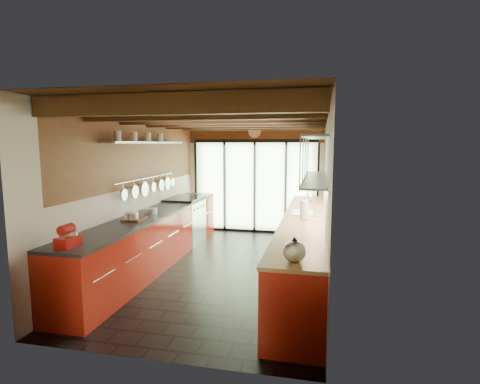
{
  "coord_description": "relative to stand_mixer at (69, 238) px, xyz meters",
  "views": [
    {
      "loc": [
        1.5,
        -5.87,
        2.08
      ],
      "look_at": [
        0.15,
        0.4,
        1.25
      ],
      "focal_mm": 28.0,
      "sensor_mm": 36.0,
      "label": 1
    }
  ],
  "objects": [
    {
      "name": "upper_cabinets_right",
      "position": [
        2.7,
        2.54,
        0.83
      ],
      "size": [
        0.34,
        3.0,
        3.0
      ],
      "color": "silver",
      "rests_on": "ground"
    },
    {
      "name": "glass_door",
      "position": [
        1.27,
        4.94,
        0.64
      ],
      "size": [
        2.95,
        0.1,
        2.9
      ],
      "color": "#C6EAAD",
      "rests_on": "ground"
    },
    {
      "name": "ceiling_beams",
      "position": [
        1.27,
        2.62,
        1.44
      ],
      "size": [
        3.14,
        5.06,
        4.9
      ],
      "color": "#593316",
      "rests_on": "ground"
    },
    {
      "name": "pot_large",
      "position": [
        0.0,
        1.43,
        -0.04
      ],
      "size": [
        0.26,
        0.26,
        0.13
      ],
      "primitive_type": "cylinder",
      "rotation": [
        0.0,
        0.0,
        0.29
      ],
      "color": "silver",
      "rests_on": "left_counter"
    },
    {
      "name": "kettle",
      "position": [
        2.54,
        -0.01,
        0.01
      ],
      "size": [
        0.26,
        0.3,
        0.27
      ],
      "color": "silver",
      "rests_on": "right_counter"
    },
    {
      "name": "left_counter",
      "position": [
        -0.01,
        2.24,
        -0.56
      ],
      "size": [
        0.68,
        5.0,
        0.92
      ],
      "color": "#B52213",
      "rests_on": "ground"
    },
    {
      "name": "room_shell",
      "position": [
        1.27,
        2.24,
        0.63
      ],
      "size": [
        5.5,
        5.5,
        5.5
      ],
      "color": "silver",
      "rests_on": "ground"
    },
    {
      "name": "pot_small",
      "position": [
        0.0,
        2.08,
        -0.06
      ],
      "size": [
        0.27,
        0.27,
        0.09
      ],
      "primitive_type": "cylinder",
      "rotation": [
        0.0,
        0.0,
        -0.24
      ],
      "color": "silver",
      "rests_on": "left_counter"
    },
    {
      "name": "range_stove",
      "position": [
        -0.01,
        3.69,
        -0.55
      ],
      "size": [
        0.66,
        0.9,
        0.97
      ],
      "color": "silver",
      "rests_on": "ground"
    },
    {
      "name": "left_wall_fixtures",
      "position": [
        -0.2,
        2.53,
        0.76
      ],
      "size": [
        0.28,
        2.6,
        0.96
      ],
      "color": "silver",
      "rests_on": "ground"
    },
    {
      "name": "cutting_board",
      "position": [
        0.0,
        1.52,
        -0.09
      ],
      "size": [
        0.31,
        0.41,
        0.03
      ],
      "primitive_type": "cube",
      "rotation": [
        0.0,
        0.0,
        0.09
      ],
      "color": "brown",
      "rests_on": "left_counter"
    },
    {
      "name": "bowl",
      "position": [
        2.54,
        4.02,
        -0.08
      ],
      "size": [
        0.19,
        0.19,
        0.05
      ],
      "primitive_type": "imported",
      "rotation": [
        0.0,
        0.0,
        -0.02
      ],
      "color": "silver",
      "rests_on": "right_counter"
    },
    {
      "name": "right_counter",
      "position": [
        2.54,
        2.24,
        -0.56
      ],
      "size": [
        0.68,
        5.0,
        0.92
      ],
      "color": "#B52213",
      "rests_on": "ground"
    },
    {
      "name": "stand_mixer",
      "position": [
        0.0,
        0.0,
        0.0
      ],
      "size": [
        0.17,
        0.29,
        0.26
      ],
      "color": "#AF120E",
      "rests_on": "left_counter"
    },
    {
      "name": "ground",
      "position": [
        1.27,
        2.24,
        -1.02
      ],
      "size": [
        5.5,
        5.5,
        0.0
      ],
      "primitive_type": "plane",
      "color": "black",
      "rests_on": "ground"
    },
    {
      "name": "sink_assembly",
      "position": [
        2.56,
        2.64,
        -0.06
      ],
      "size": [
        0.45,
        0.52,
        0.43
      ],
      "color": "silver",
      "rests_on": "right_counter"
    },
    {
      "name": "soap_bottle",
      "position": [
        2.54,
        2.89,
        -0.0
      ],
      "size": [
        0.11,
        0.11,
        0.2
      ],
      "primitive_type": "imported",
      "rotation": [
        0.0,
        0.0,
        -0.19
      ],
      "color": "silver",
      "rests_on": "right_counter"
    },
    {
      "name": "paper_towel",
      "position": [
        2.54,
        2.16,
        0.04
      ],
      "size": [
        0.16,
        0.16,
        0.35
      ],
      "color": "white",
      "rests_on": "right_counter"
    }
  ]
}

